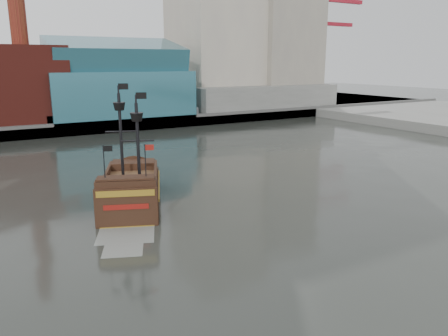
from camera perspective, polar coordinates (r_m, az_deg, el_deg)
ground at (r=33.80m, az=6.24°, el=-10.85°), size 400.00×400.00×0.00m
promenade_far at (r=118.73m, az=-21.29°, el=6.52°), size 220.00×60.00×2.00m
seawall at (r=89.91m, az=-18.17°, el=4.93°), size 220.00×1.00×2.60m
skyline at (r=112.16m, az=-18.96°, el=18.43°), size 149.00×45.00×62.00m
crane_a at (r=144.29m, az=12.50°, el=15.46°), size 22.50×4.00×32.25m
crane_b at (r=158.06m, az=12.56°, el=13.99°), size 19.10×4.00×26.25m
pirate_ship at (r=44.99m, az=-12.02°, el=-3.18°), size 11.11×17.74×12.79m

